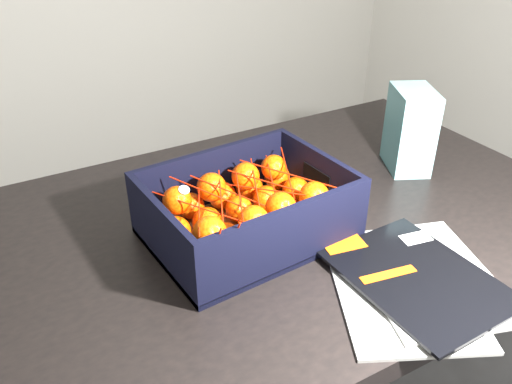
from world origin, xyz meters
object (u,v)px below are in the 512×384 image
retail_carton (410,130)px  table (287,252)px  produce_crate (247,216)px  magazine_stack (415,281)px

retail_carton → table: bearing=-148.4°
table → produce_crate: 0.18m
produce_crate → retail_carton: retail_carton is taller
table → produce_crate: bearing=-170.9°
table → magazine_stack: bearing=-82.2°
magazine_stack → retail_carton: size_ratio=1.97×
magazine_stack → produce_crate: (-0.15, 0.28, 0.03)m
table → retail_carton: size_ratio=6.68×
table → magazine_stack: magazine_stack is taller
table → retail_carton: 0.40m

